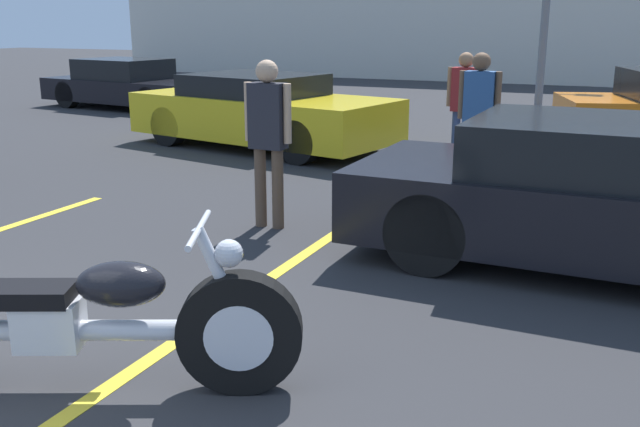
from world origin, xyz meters
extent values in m
cube|color=yellow|center=(1.04, 2.29, 0.00)|extent=(0.12, 5.57, 0.01)
cube|color=beige|center=(0.00, 25.22, 2.20)|extent=(32.00, 4.00, 4.40)
cylinder|color=black|center=(1.76, 1.79, 0.36)|extent=(0.72, 0.44, 0.72)
cylinder|color=silver|center=(1.76, 1.79, 0.36)|extent=(0.43, 0.32, 0.40)
cylinder|color=silver|center=(0.91, 1.40, 0.38)|extent=(1.50, 0.77, 0.12)
cube|color=silver|center=(0.78, 1.34, 0.42)|extent=(0.43, 0.37, 0.28)
ellipsoid|color=black|center=(1.17, 1.52, 0.66)|extent=(0.57, 0.46, 0.26)
cube|color=black|center=(0.65, 1.28, 0.60)|extent=(0.63, 0.48, 0.10)
cylinder|color=silver|center=(1.68, 1.75, 0.68)|extent=(0.31, 0.19, 0.63)
cylinder|color=silver|center=(1.58, 1.71, 0.98)|extent=(0.32, 0.65, 0.04)
sphere|color=silver|center=(1.72, 1.77, 0.84)|extent=(0.16, 0.16, 0.16)
cylinder|color=silver|center=(0.48, 1.33, 0.32)|extent=(1.15, 0.59, 0.09)
cube|color=black|center=(3.55, 4.97, 0.51)|extent=(4.36, 1.96, 0.62)
cube|color=black|center=(3.37, 4.97, 1.05)|extent=(1.97, 1.74, 0.45)
cylinder|color=black|center=(2.19, 4.15, 0.36)|extent=(0.72, 0.23, 0.71)
cylinder|color=black|center=(2.21, 5.83, 0.36)|extent=(0.72, 0.23, 0.71)
cube|color=yellow|center=(-2.05, 9.07, 0.52)|extent=(4.79, 2.76, 0.68)
cube|color=black|center=(-2.23, 9.10, 1.03)|extent=(2.33, 2.08, 0.35)
cylinder|color=black|center=(-0.85, 7.97, 0.33)|extent=(0.70, 0.35, 0.67)
cylinder|color=black|center=(-0.52, 9.61, 0.33)|extent=(0.70, 0.35, 0.67)
cylinder|color=black|center=(-3.58, 8.52, 0.33)|extent=(0.70, 0.35, 0.67)
cylinder|color=black|center=(-3.25, 10.17, 0.33)|extent=(0.70, 0.35, 0.67)
cube|color=black|center=(-7.60, 12.53, 0.44)|extent=(4.61, 2.25, 0.52)
cube|color=black|center=(-7.77, 12.55, 0.94)|extent=(2.17, 1.77, 0.47)
cylinder|color=black|center=(-6.33, 11.62, 0.32)|extent=(0.66, 0.30, 0.64)
cylinder|color=black|center=(-6.14, 13.09, 0.32)|extent=(0.66, 0.30, 0.64)
cylinder|color=black|center=(-9.05, 11.97, 0.32)|extent=(0.66, 0.30, 0.64)
cylinder|color=black|center=(-8.87, 13.44, 0.32)|extent=(0.66, 0.30, 0.64)
cylinder|color=black|center=(3.53, 10.67, 0.35)|extent=(0.73, 0.42, 0.70)
cylinder|color=black|center=(3.06, 12.15, 0.35)|extent=(0.73, 0.42, 0.70)
cylinder|color=#333338|center=(1.79, 7.40, 0.41)|extent=(0.12, 0.12, 0.83)
cylinder|color=#333338|center=(1.99, 7.40, 0.41)|extent=(0.12, 0.12, 0.83)
cube|color=#335B93|center=(1.89, 7.40, 1.15)|extent=(0.36, 0.20, 0.65)
cylinder|color=brown|center=(1.67, 7.40, 1.19)|extent=(0.08, 0.08, 0.59)
cylinder|color=brown|center=(2.11, 7.40, 1.19)|extent=(0.08, 0.08, 0.59)
sphere|color=brown|center=(1.89, 7.40, 1.59)|extent=(0.22, 0.22, 0.22)
cylinder|color=brown|center=(0.22, 4.85, 0.41)|extent=(0.12, 0.12, 0.83)
cylinder|color=brown|center=(0.42, 4.85, 0.41)|extent=(0.12, 0.12, 0.83)
cube|color=#26262D|center=(0.32, 4.85, 1.16)|extent=(0.36, 0.20, 0.66)
cylinder|color=tan|center=(0.10, 4.85, 1.19)|extent=(0.08, 0.08, 0.59)
cylinder|color=tan|center=(0.54, 4.85, 1.19)|extent=(0.08, 0.08, 0.59)
sphere|color=tan|center=(0.32, 4.85, 1.59)|extent=(0.22, 0.22, 0.22)
cylinder|color=#38476B|center=(1.26, 8.93, 0.40)|extent=(0.12, 0.12, 0.79)
cylinder|color=#38476B|center=(1.46, 8.93, 0.40)|extent=(0.12, 0.12, 0.79)
cube|color=maroon|center=(1.36, 8.93, 1.11)|extent=(0.36, 0.20, 0.63)
cylinder|color=#9E704C|center=(1.14, 8.93, 1.14)|extent=(0.08, 0.08, 0.56)
cylinder|color=#9E704C|center=(1.58, 8.93, 1.14)|extent=(0.08, 0.08, 0.56)
sphere|color=#9E704C|center=(1.36, 8.93, 1.53)|extent=(0.21, 0.21, 0.21)
camera|label=1|loc=(3.72, -1.43, 2.09)|focal=40.00mm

